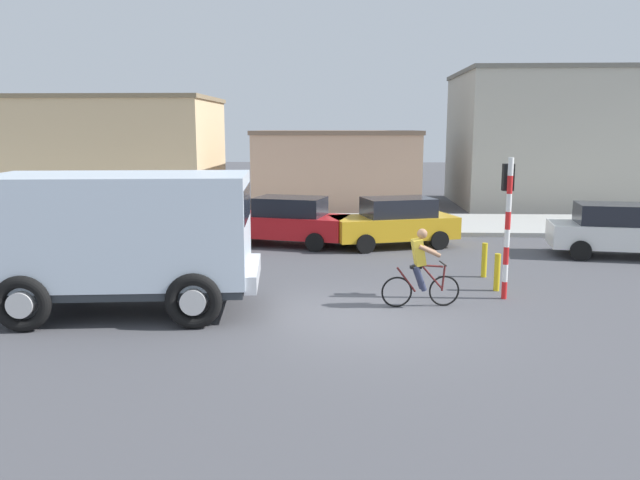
% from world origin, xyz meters
% --- Properties ---
extents(ground_plane, '(120.00, 120.00, 0.00)m').
position_xyz_m(ground_plane, '(0.00, 0.00, 0.00)').
color(ground_plane, '#4C4C51').
extents(sidewalk_far, '(80.00, 5.00, 0.16)m').
position_xyz_m(sidewalk_far, '(0.00, 12.51, 0.08)').
color(sidewalk_far, '#ADADA8').
rests_on(sidewalk_far, ground).
extents(truck_foreground, '(5.64, 3.22, 2.90)m').
position_xyz_m(truck_foreground, '(-5.06, 0.47, 1.67)').
color(truck_foreground, silver).
rests_on(truck_foreground, ground).
extents(cyclist, '(1.72, 0.53, 1.72)m').
position_xyz_m(cyclist, '(1.18, 1.06, 0.86)').
color(cyclist, black).
rests_on(cyclist, ground).
extents(traffic_light_pole, '(0.24, 0.43, 3.20)m').
position_xyz_m(traffic_light_pole, '(3.18, 1.87, 2.07)').
color(traffic_light_pole, red).
rests_on(traffic_light_pole, ground).
extents(car_red_near, '(4.32, 2.78, 1.60)m').
position_xyz_m(car_red_near, '(1.17, 8.09, 0.82)').
color(car_red_near, gold).
rests_on(car_red_near, ground).
extents(car_white_mid, '(4.29, 2.59, 1.60)m').
position_xyz_m(car_white_mid, '(-2.36, 8.22, 0.82)').
color(car_white_mid, red).
rests_on(car_white_mid, ground).
extents(car_far_side, '(4.22, 2.35, 1.60)m').
position_xyz_m(car_far_side, '(7.76, 6.72, 0.82)').
color(car_far_side, white).
rests_on(car_far_side, ground).
extents(bollard_near, '(0.14, 0.14, 0.90)m').
position_xyz_m(bollard_near, '(3.17, 2.50, 0.45)').
color(bollard_near, gold).
rests_on(bollard_near, ground).
extents(bollard_far, '(0.14, 0.14, 0.90)m').
position_xyz_m(bollard_far, '(3.17, 3.90, 0.45)').
color(bollard_far, gold).
rests_on(bollard_far, ground).
extents(building_corner_left, '(9.19, 6.73, 5.34)m').
position_xyz_m(building_corner_left, '(-11.53, 18.65, 2.67)').
color(building_corner_left, '#D1B284').
rests_on(building_corner_left, ground).
extents(building_mid_block, '(7.90, 6.38, 3.72)m').
position_xyz_m(building_mid_block, '(-0.88, 19.09, 1.86)').
color(building_mid_block, tan).
rests_on(building_mid_block, ground).
extents(building_corner_right, '(8.14, 7.72, 6.62)m').
position_xyz_m(building_corner_right, '(9.21, 20.07, 3.32)').
color(building_corner_right, '#B2AD9E').
rests_on(building_corner_right, ground).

